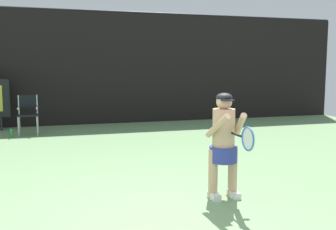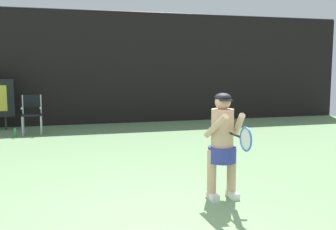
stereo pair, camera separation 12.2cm
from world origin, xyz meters
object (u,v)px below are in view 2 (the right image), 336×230
Objects in this scene: water_bottle at (15,132)px; umpire_chair at (32,112)px; tennis_racket at (245,139)px; tennis_player at (223,141)px.

umpire_chair is at bearing 41.56° from water_bottle.
water_bottle is (-0.42, -0.37, -0.50)m from umpire_chair.
tennis_racket is (2.99, -6.90, 0.33)m from umpire_chair.
tennis_racket reaches higher than water_bottle.
tennis_player is at bearing 84.29° from tennis_racket.
tennis_player reaches higher than umpire_chair.
umpire_chair is 1.79× the size of tennis_racket.
tennis_player is at bearing -65.11° from umpire_chair.
water_bottle is at bearing 106.72° from tennis_racket.
umpire_chair is 6.98m from tennis_player.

